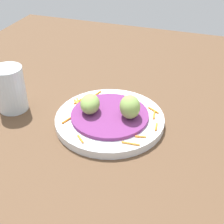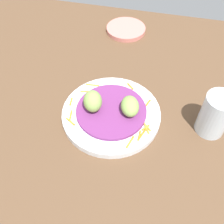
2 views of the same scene
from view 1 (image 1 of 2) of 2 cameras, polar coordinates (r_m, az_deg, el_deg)
The scene contains 7 objects.
table_surface at distance 74.26cm, azimuth 0.38°, elevation 0.07°, with size 110.00×110.00×2.00cm, color brown.
main_plate at distance 68.41cm, azimuth -0.40°, elevation -1.41°, with size 23.21×23.21×1.69cm, color silver.
cabbage_bed at distance 67.71cm, azimuth -0.41°, elevation -0.57°, with size 16.52×16.52×0.75cm, color #702D6B.
carrot_garnish at distance 68.92cm, azimuth -1.54°, elevation -0.06°, with size 19.13×20.44×0.40cm.
guac_scoop_left at distance 65.50cm, azimuth 3.21°, elevation 0.93°, with size 5.33×4.23×4.74cm, color #84A851.
guac_scoop_center at distance 67.39cm, azimuth -3.94°, elevation 1.46°, with size 5.58×4.10×3.77cm, color #84A851.
water_glass at distance 74.39cm, azimuth -17.66°, elevation 3.93°, with size 6.60×6.60×10.27cm, color silver.
Camera 1 is at (-58.27, -19.40, 42.75)cm, focal length 51.30 mm.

